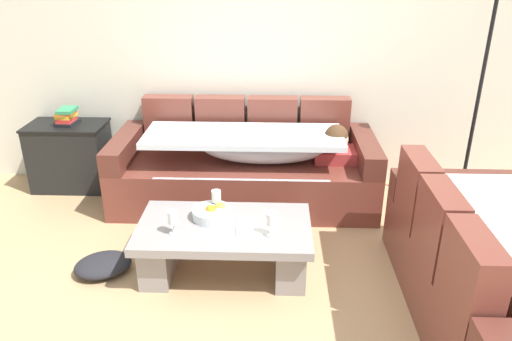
% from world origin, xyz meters
% --- Properties ---
extents(ground_plane, '(14.00, 14.00, 0.00)m').
position_xyz_m(ground_plane, '(0.00, 0.00, 0.00)').
color(ground_plane, tan).
extents(back_wall, '(9.00, 0.10, 2.70)m').
position_xyz_m(back_wall, '(0.00, 2.15, 1.35)').
color(back_wall, silver).
rests_on(back_wall, ground_plane).
extents(couch_along_wall, '(2.31, 0.92, 0.88)m').
position_xyz_m(couch_along_wall, '(-0.19, 1.62, 0.33)').
color(couch_along_wall, brown).
rests_on(couch_along_wall, ground_plane).
extents(couch_near_window, '(0.92, 1.83, 0.88)m').
position_xyz_m(couch_near_window, '(1.36, 0.06, 0.33)').
color(couch_near_window, brown).
rests_on(couch_near_window, ground_plane).
extents(coffee_table, '(1.20, 0.68, 0.38)m').
position_xyz_m(coffee_table, '(-0.30, 0.50, 0.24)').
color(coffee_table, gray).
rests_on(coffee_table, ground_plane).
extents(fruit_bowl, '(0.28, 0.28, 0.10)m').
position_xyz_m(fruit_bowl, '(-0.39, 0.60, 0.42)').
color(fruit_bowl, silver).
rests_on(fruit_bowl, coffee_table).
extents(wine_glass_near_left, '(0.07, 0.07, 0.17)m').
position_xyz_m(wine_glass_near_left, '(-0.62, 0.37, 0.50)').
color(wine_glass_near_left, silver).
rests_on(wine_glass_near_left, coffee_table).
extents(wine_glass_near_right, '(0.07, 0.07, 0.17)m').
position_xyz_m(wine_glass_near_right, '(0.03, 0.38, 0.50)').
color(wine_glass_near_right, silver).
rests_on(wine_glass_near_right, coffee_table).
extents(wine_glass_far_back, '(0.07, 0.07, 0.17)m').
position_xyz_m(wine_glass_far_back, '(-0.37, 0.69, 0.50)').
color(wine_glass_far_back, silver).
rests_on(wine_glass_far_back, coffee_table).
extents(open_magazine, '(0.29, 0.22, 0.01)m').
position_xyz_m(open_magazine, '(-0.07, 0.47, 0.39)').
color(open_magazine, white).
rests_on(open_magazine, coffee_table).
extents(side_cabinet, '(0.72, 0.44, 0.64)m').
position_xyz_m(side_cabinet, '(-1.91, 1.85, 0.32)').
color(side_cabinet, black).
rests_on(side_cabinet, ground_plane).
extents(book_stack_on_cabinet, '(0.19, 0.23, 0.15)m').
position_xyz_m(book_stack_on_cabinet, '(-1.88, 1.85, 0.71)').
color(book_stack_on_cabinet, black).
rests_on(book_stack_on_cabinet, side_cabinet).
extents(floor_lamp, '(0.33, 0.31, 1.95)m').
position_xyz_m(floor_lamp, '(1.70, 1.60, 1.12)').
color(floor_lamp, black).
rests_on(floor_lamp, ground_plane).
extents(crumpled_garment, '(0.50, 0.46, 0.12)m').
position_xyz_m(crumpled_garment, '(-1.17, 0.45, 0.06)').
color(crumpled_garment, '#232328').
rests_on(crumpled_garment, ground_plane).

